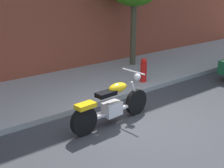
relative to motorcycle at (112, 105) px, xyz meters
The scene contains 4 objects.
ground_plane 0.95m from the motorcycle, 46.68° to the right, with size 60.00×60.00×0.00m, color #38383D.
sidewalk 2.74m from the motorcycle, 77.81° to the left, with size 25.51×3.28×0.14m, color #9F9F9F.
motorcycle is the anchor object (origin of this frame).
fire_hydrant 2.91m from the motorcycle, 31.15° to the left, with size 0.20×0.20×0.91m.
Camera 1 is at (-4.61, -4.41, 3.11)m, focal length 48.90 mm.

